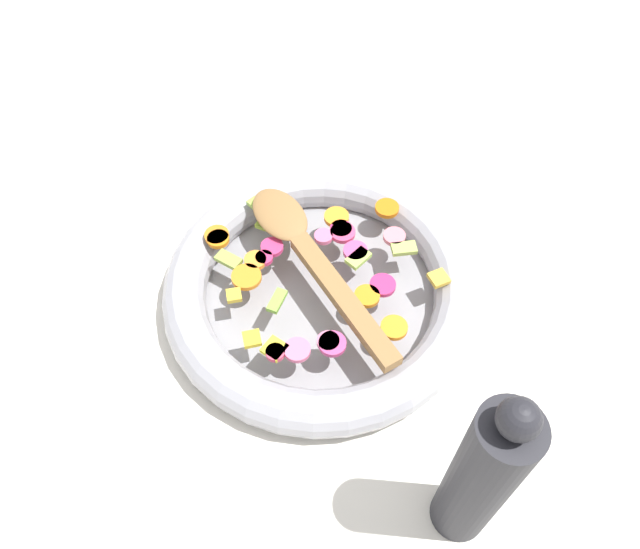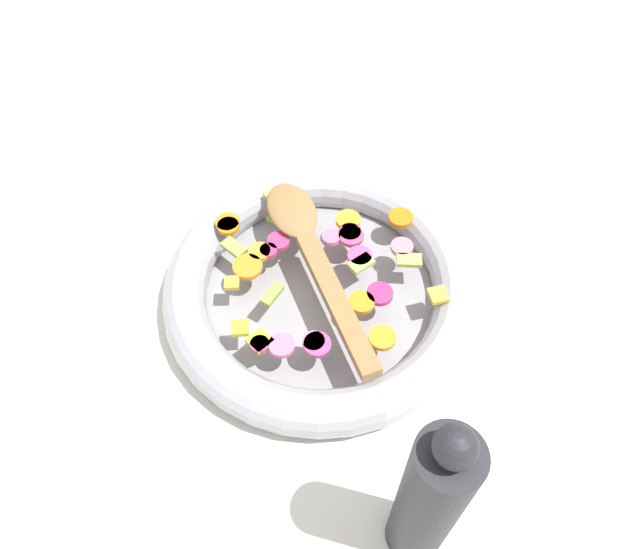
{
  "view_description": "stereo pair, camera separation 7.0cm",
  "coord_description": "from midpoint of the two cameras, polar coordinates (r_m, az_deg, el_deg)",
  "views": [
    {
      "loc": [
        0.4,
        0.1,
        0.62
      ],
      "look_at": [
        0.0,
        0.0,
        0.05
      ],
      "focal_mm": 35.0,
      "sensor_mm": 36.0,
      "label": 1
    },
    {
      "loc": [
        0.38,
        0.16,
        0.62
      ],
      "look_at": [
        0.0,
        0.0,
        0.05
      ],
      "focal_mm": 35.0,
      "sensor_mm": 36.0,
      "label": 2
    }
  ],
  "objects": [
    {
      "name": "wooden_spoon",
      "position": [
        0.71,
        -4.05,
        2.04
      ],
      "size": [
        0.23,
        0.22,
        0.01
      ],
      "color": "olive",
      "rests_on": "chopped_vegetables"
    },
    {
      "name": "chopped_vegetables",
      "position": [
        0.71,
        -3.23,
        0.29
      ],
      "size": [
        0.26,
        0.3,
        0.01
      ],
      "color": "orange",
      "rests_on": "skillet"
    },
    {
      "name": "pepper_mill",
      "position": [
        0.54,
        10.83,
        -17.95
      ],
      "size": [
        0.05,
        0.05,
        0.25
      ],
      "color": "#232328",
      "rests_on": "ground_plane"
    },
    {
      "name": "ground_plane",
      "position": [
        0.75,
        -2.7,
        -2.43
      ],
      "size": [
        4.0,
        4.0,
        0.0
      ],
      "primitive_type": "plane",
      "color": "silver"
    },
    {
      "name": "skillet",
      "position": [
        0.73,
        -2.77,
        -1.47
      ],
      "size": [
        0.36,
        0.36,
        0.05
      ],
      "color": "gray",
      "rests_on": "ground_plane"
    }
  ]
}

